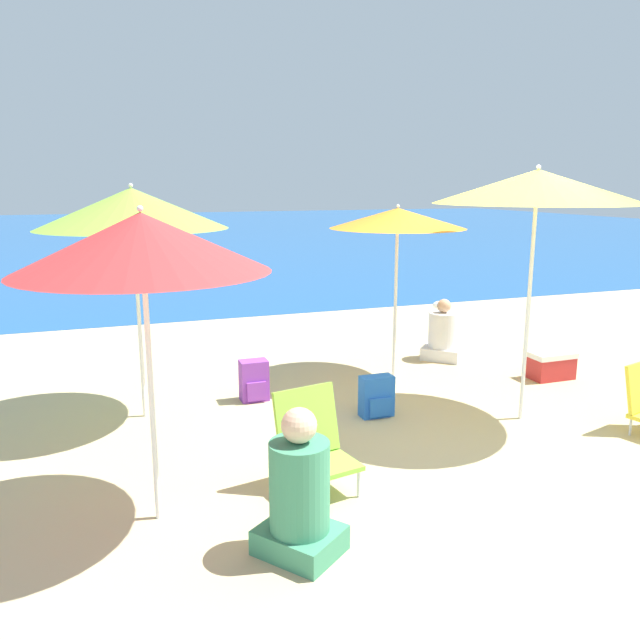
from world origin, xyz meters
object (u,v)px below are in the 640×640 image
Objects in this scene: backpack_purple at (254,381)px; cooler_box at (551,365)px; beach_umbrella_lime at (132,209)px; person_seated_far at (300,496)px; seagull at (440,304)px; person_seated_near at (443,336)px; beach_umbrella_orange at (398,219)px; beach_umbrella_red at (142,243)px; beach_chair_lime at (313,442)px; backpack_blue at (377,397)px; beach_umbrella_yellow at (537,187)px.

backpack_purple is 3.46m from cooler_box.
beach_umbrella_lime is 2.38× the size of person_seated_far.
person_seated_far is 7.70m from seagull.
backpack_purple is at bearing 148.42° from person_seated_near.
beach_umbrella_orange reaches higher than backpack_purple.
beach_umbrella_red is 2.66× the size of person_seated_near.
beach_chair_lime is (-1.79, -2.29, -1.47)m from beach_umbrella_orange.
beach_umbrella_orange is 3.26m from beach_chair_lime.
person_seated_near reaches higher than beach_chair_lime.
beach_umbrella_orange is at bearing 6.91° from beach_umbrella_lime.
cooler_box is at bearing -7.05° from backpack_purple.
backpack_blue is at bearing -170.08° from cooler_box.
beach_umbrella_orange reaches higher than person_seated_near.
seagull is at bearing 78.90° from cooler_box.
backpack_purple is (-1.74, -0.26, -1.63)m from beach_umbrella_orange.
seagull is (3.17, 4.24, -0.06)m from backpack_blue.
beach_umbrella_lime is 4.92m from cooler_box.
seagull is at bearing 53.24° from backpack_blue.
backpack_purple is (1.12, 0.09, -1.79)m from beach_umbrella_lime.
beach_chair_lime is 3.87m from person_seated_near.
seagull is at bearing 13.59° from person_seated_near.
beach_chair_lime is 1.74× the size of backpack_purple.
beach_umbrella_yellow is 2.85m from person_seated_near.
backpack_purple reaches higher than seagull.
beach_umbrella_yellow is 1.19× the size of beach_umbrella_orange.
person_seated_near is 1.83× the size of backpack_purple.
beach_chair_lime is at bearing 2.47° from beach_umbrella_red.
beach_umbrella_lime is at bearing -175.37° from backpack_purple.
cooler_box is (3.43, -0.42, -0.05)m from backpack_purple.
beach_umbrella_lime is 8.29× the size of seagull.
person_seated_near reaches higher than backpack_blue.
beach_umbrella_lime is at bearing -146.70° from seagull.
cooler_box is at bearing 13.50° from beach_chair_lime.
person_seated_near is (2.71, 2.76, -0.06)m from beach_chair_lime.
backpack_blue is (-1.29, 0.52, -2.00)m from beach_umbrella_yellow.
beach_chair_lime is 1.47× the size of cooler_box.
person_seated_near is at bearing -119.61° from seagull.
beach_umbrella_orange is at bearing 8.37° from backpack_purple.
beach_umbrella_red is 4.87× the size of backpack_purple.
backpack_blue is (2.13, -0.76, -1.80)m from beach_umbrella_lime.
beach_umbrella_orange is at bearing 38.76° from beach_umbrella_red.
cooler_box is (1.13, 0.95, -2.04)m from beach_umbrella_yellow.
person_seated_far is at bearing -152.23° from beach_umbrella_yellow.
person_seated_near is 3.07m from seagull.
beach_umbrella_red reaches higher than backpack_blue.
beach_umbrella_red is at bearing -91.66° from beach_umbrella_lime.
beach_umbrella_yellow reaches higher than person_seated_far.
beach_umbrella_lime is 3.23m from person_seated_far.
beach_umbrella_yellow reaches higher than beach_umbrella_red.
beach_umbrella_red reaches higher than backpack_purple.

